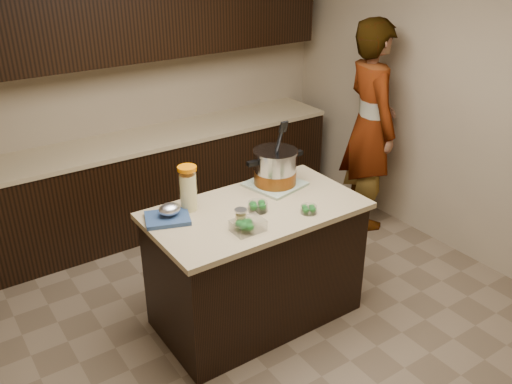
# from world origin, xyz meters

# --- Properties ---
(ground_plane) EXTENTS (4.00, 4.00, 0.00)m
(ground_plane) POSITION_xyz_m (0.00, 0.00, 0.00)
(ground_plane) COLOR brown
(ground_plane) RESTS_ON ground
(room_shell) EXTENTS (4.04, 4.04, 2.72)m
(room_shell) POSITION_xyz_m (0.00, 0.00, 1.71)
(room_shell) COLOR tan
(room_shell) RESTS_ON ground
(back_cabinets) EXTENTS (3.60, 0.63, 2.33)m
(back_cabinets) POSITION_xyz_m (0.00, 1.74, 0.94)
(back_cabinets) COLOR black
(back_cabinets) RESTS_ON ground
(island) EXTENTS (1.46, 0.81, 0.90)m
(island) POSITION_xyz_m (0.00, 0.00, 0.45)
(island) COLOR black
(island) RESTS_ON ground
(dish_towel) EXTENTS (0.43, 0.43, 0.02)m
(dish_towel) POSITION_xyz_m (0.32, 0.22, 0.91)
(dish_towel) COLOR #557C53
(dish_towel) RESTS_ON island
(stock_pot) EXTENTS (0.46, 0.35, 0.46)m
(stock_pot) POSITION_xyz_m (0.32, 0.22, 1.03)
(stock_pot) COLOR #B7B7BC
(stock_pot) RESTS_ON dish_towel
(lemonade_pitcher) EXTENTS (0.15, 0.15, 0.31)m
(lemonade_pitcher) POSITION_xyz_m (-0.38, 0.24, 1.04)
(lemonade_pitcher) COLOR #E5D88C
(lemonade_pitcher) RESTS_ON island
(mason_jar) EXTENTS (0.08, 0.08, 0.13)m
(mason_jar) POSITION_xyz_m (-0.22, -0.15, 0.96)
(mason_jar) COLOR #E5D88C
(mason_jar) RESTS_ON island
(broccoli_tub_left) EXTENTS (0.13, 0.13, 0.06)m
(broccoli_tub_left) POSITION_xyz_m (-0.01, -0.04, 0.93)
(broccoli_tub_left) COLOR silver
(broccoli_tub_left) RESTS_ON island
(broccoli_tub_right) EXTENTS (0.11, 0.11, 0.05)m
(broccoli_tub_right) POSITION_xyz_m (0.25, -0.25, 0.92)
(broccoli_tub_right) COLOR silver
(broccoli_tub_right) RESTS_ON island
(broccoli_tub_rect) EXTENTS (0.20, 0.15, 0.07)m
(broccoli_tub_rect) POSITION_xyz_m (-0.21, -0.22, 0.93)
(broccoli_tub_rect) COLOR silver
(broccoli_tub_rect) RESTS_ON island
(blue_tray) EXTENTS (0.34, 0.31, 0.11)m
(blue_tray) POSITION_xyz_m (-0.56, 0.18, 0.94)
(blue_tray) COLOR navy
(blue_tray) RESTS_ON island
(person) EXTENTS (0.67, 0.82, 1.94)m
(person) POSITION_xyz_m (1.70, 0.64, 0.97)
(person) COLOR gray
(person) RESTS_ON ground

